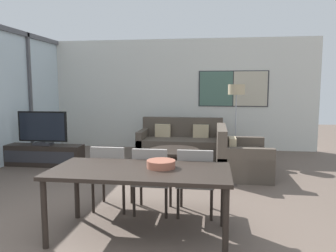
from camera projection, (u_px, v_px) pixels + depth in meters
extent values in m
cube|color=silver|center=(172.00, 94.00, 8.45)|extent=(7.23, 0.06, 2.80)
cube|color=#2D2D33|center=(233.00, 89.00, 8.18)|extent=(1.72, 0.01, 0.90)
cube|color=#4C7060|center=(216.00, 89.00, 8.23)|extent=(0.82, 0.02, 0.86)
cube|color=beige|center=(250.00, 89.00, 8.11)|extent=(0.82, 0.02, 0.86)
cube|color=#515156|center=(30.00, 95.00, 7.45)|extent=(0.07, 0.08, 2.80)
cube|color=#473D38|center=(174.00, 170.00, 6.30)|extent=(2.27, 1.83, 0.01)
cube|color=black|center=(44.00, 155.00, 6.66)|extent=(1.60, 0.39, 0.43)
cube|color=#2D2D33|center=(39.00, 157.00, 6.46)|extent=(1.48, 0.01, 0.23)
cube|color=#2D2D33|center=(43.00, 144.00, 6.63)|extent=(0.36, 0.20, 0.05)
cube|color=#2D2D33|center=(43.00, 140.00, 6.62)|extent=(0.06, 0.03, 0.08)
cube|color=black|center=(42.00, 126.00, 6.59)|extent=(1.03, 0.04, 0.61)
cube|color=black|center=(42.00, 127.00, 6.56)|extent=(0.95, 0.01, 0.55)
cube|color=#51473D|center=(181.00, 148.00, 7.51)|extent=(1.91, 0.93, 0.42)
cube|color=#51473D|center=(182.00, 135.00, 7.86)|extent=(1.91, 0.16, 0.87)
cube|color=#51473D|center=(143.00, 143.00, 7.62)|extent=(0.14, 0.93, 0.60)
cube|color=#51473D|center=(220.00, 145.00, 7.38)|extent=(0.14, 0.93, 0.60)
cube|color=#C6B289|center=(163.00, 130.00, 7.73)|extent=(0.36, 0.12, 0.30)
cube|color=#C6B289|center=(201.00, 131.00, 7.61)|extent=(0.36, 0.12, 0.30)
cube|color=#51473D|center=(242.00, 163.00, 6.00)|extent=(0.93, 1.37, 0.42)
cube|color=#51473D|center=(221.00, 150.00, 6.03)|extent=(0.16, 1.37, 0.87)
cube|color=#51473D|center=(246.00, 166.00, 5.39)|extent=(0.93, 0.14, 0.60)
cube|color=#51473D|center=(240.00, 151.00, 6.60)|extent=(0.93, 0.14, 0.60)
cube|color=#C6B289|center=(232.00, 146.00, 5.69)|extent=(0.12, 0.36, 0.30)
cylinder|color=black|center=(174.00, 169.00, 6.29)|extent=(0.43, 0.43, 0.03)
cylinder|color=black|center=(174.00, 161.00, 6.27)|extent=(0.17, 0.17, 0.37)
cylinder|color=black|center=(174.00, 150.00, 6.25)|extent=(0.96, 0.96, 0.04)
cube|color=black|center=(140.00, 171.00, 3.43)|extent=(1.88, 0.89, 0.04)
cylinder|color=black|center=(44.00, 214.00, 3.21)|extent=(0.06, 0.06, 0.70)
cylinder|color=black|center=(226.00, 225.00, 2.97)|extent=(0.06, 0.06, 0.70)
cylinder|color=black|center=(77.00, 190.00, 3.97)|extent=(0.06, 0.06, 0.70)
cylinder|color=black|center=(223.00, 197.00, 3.73)|extent=(0.06, 0.06, 0.70)
cube|color=gray|center=(113.00, 177.00, 4.29)|extent=(0.46, 0.46, 0.06)
cube|color=gray|center=(107.00, 163.00, 4.06)|extent=(0.42, 0.05, 0.41)
cylinder|color=black|center=(93.00, 198.00, 4.15)|extent=(0.04, 0.04, 0.38)
cylinder|color=black|center=(124.00, 199.00, 4.10)|extent=(0.04, 0.04, 0.38)
cylinder|color=black|center=(104.00, 188.00, 4.54)|extent=(0.04, 0.04, 0.38)
cylinder|color=black|center=(132.00, 190.00, 4.49)|extent=(0.04, 0.04, 0.38)
cube|color=gray|center=(153.00, 180.00, 4.16)|extent=(0.46, 0.46, 0.06)
cube|color=gray|center=(150.00, 166.00, 3.94)|extent=(0.42, 0.05, 0.41)
cylinder|color=black|center=(134.00, 201.00, 4.02)|extent=(0.04, 0.04, 0.38)
cylinder|color=black|center=(166.00, 203.00, 3.97)|extent=(0.04, 0.04, 0.38)
cylinder|color=black|center=(141.00, 191.00, 4.41)|extent=(0.04, 0.04, 0.38)
cylinder|color=black|center=(170.00, 193.00, 4.36)|extent=(0.04, 0.04, 0.38)
cube|color=gray|center=(196.00, 182.00, 4.10)|extent=(0.46, 0.46, 0.06)
cube|color=gray|center=(195.00, 167.00, 3.87)|extent=(0.42, 0.05, 0.41)
cylinder|color=black|center=(178.00, 203.00, 3.95)|extent=(0.04, 0.04, 0.38)
cylinder|color=black|center=(211.00, 205.00, 3.90)|extent=(0.04, 0.04, 0.38)
cylinder|color=black|center=(181.00, 193.00, 4.35)|extent=(0.04, 0.04, 0.38)
cylinder|color=black|center=(212.00, 194.00, 4.29)|extent=(0.04, 0.04, 0.38)
cylinder|color=#995642|center=(161.00, 164.00, 3.48)|extent=(0.31, 0.31, 0.08)
torus|color=#995642|center=(161.00, 161.00, 3.47)|extent=(0.31, 0.31, 0.02)
cylinder|color=#2D2D33|center=(235.00, 158.00, 7.27)|extent=(0.28, 0.28, 0.02)
cylinder|color=#B7B7BC|center=(236.00, 127.00, 7.19)|extent=(0.03, 0.03, 1.40)
cylinder|color=#C6B289|center=(237.00, 89.00, 7.09)|extent=(0.36, 0.36, 0.22)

